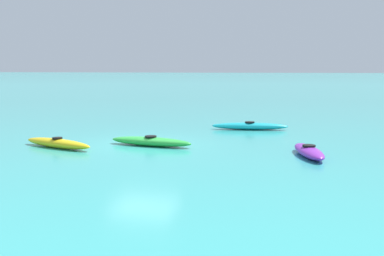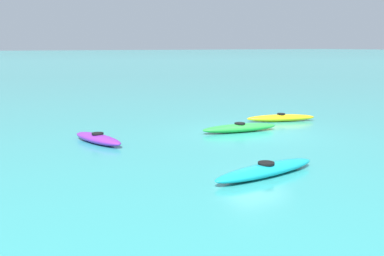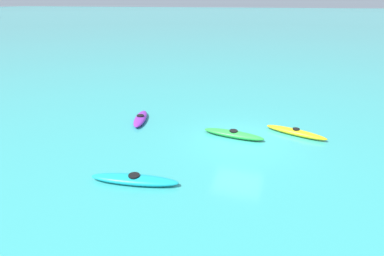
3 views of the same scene
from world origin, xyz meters
TOP-DOWN VIEW (x-y plane):
  - ground_plane at (0.00, 0.00)m, footprint 600.00×600.00m
  - kayak_yellow at (1.56, -2.65)m, footprint 1.54×3.19m
  - kayak_purple at (1.02, 5.99)m, footprint 2.71×1.34m
  - kayak_cyan at (-5.05, 3.31)m, footprint 1.18×3.54m
  - kayak_green at (0.37, 0.42)m, footprint 1.08×3.25m

SIDE VIEW (x-z plane):
  - ground_plane at x=0.00m, z-range 0.00..0.00m
  - kayak_yellow at x=1.56m, z-range -0.02..0.35m
  - kayak_cyan at x=-5.05m, z-range -0.02..0.35m
  - kayak_green at x=0.37m, z-range -0.02..0.35m
  - kayak_purple at x=1.02m, z-range -0.02..0.35m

